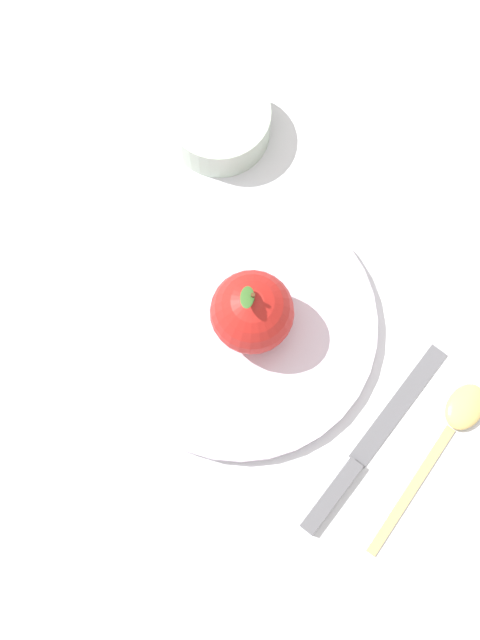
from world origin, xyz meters
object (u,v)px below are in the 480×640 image
object	(u,v)px
knife	(362,454)
dinner_plate	(240,323)
apple	(257,311)
spoon	(453,427)
side_bowl	(219,120)

from	to	relation	value
knife	dinner_plate	bearing A→B (deg)	-59.39
dinner_plate	apple	world-z (taller)	apple
knife	spoon	size ratio (longest dim) A/B	1.16
spoon	apple	bearing A→B (deg)	-40.04
side_bowl	knife	xyz separation A→B (m)	(-0.06, 0.36, -0.02)
side_bowl	spoon	size ratio (longest dim) A/B	0.69
apple	knife	world-z (taller)	apple
knife	spoon	bearing A→B (deg)	-175.13
dinner_plate	knife	xyz separation A→B (m)	(-0.09, 0.15, -0.00)
dinner_plate	apple	distance (m)	0.05
dinner_plate	spoon	xyz separation A→B (m)	(-0.18, 0.14, -0.00)
apple	side_bowl	distance (m)	0.22
side_bowl	spoon	bearing A→B (deg)	113.70
dinner_plate	spoon	size ratio (longest dim) A/B	1.75
dinner_plate	apple	bearing A→B (deg)	165.78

